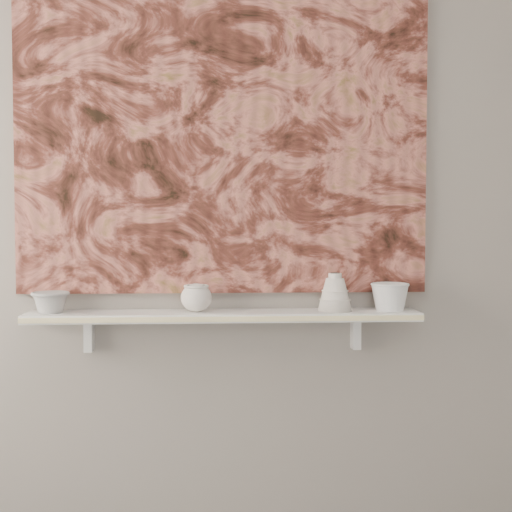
{
  "coord_description": "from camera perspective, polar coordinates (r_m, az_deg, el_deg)",
  "views": [
    {
      "loc": [
        -0.03,
        -1.03,
        1.25
      ],
      "look_at": [
        0.11,
        1.49,
        1.13
      ],
      "focal_mm": 50.0,
      "sensor_mm": 36.0,
      "label": 1
    }
  ],
  "objects": [
    {
      "name": "shelf",
      "position": [
        2.56,
        -2.58,
        -4.8
      ],
      "size": [
        1.4,
        0.18,
        0.03
      ],
      "primitive_type": "cube",
      "color": "white",
      "rests_on": "wall_back"
    },
    {
      "name": "shelf_stripe",
      "position": [
        2.47,
        -2.56,
        -5.08
      ],
      "size": [
        1.4,
        0.01,
        0.02
      ],
      "primitive_type": "cube",
      "color": "beige",
      "rests_on": "shelf"
    },
    {
      "name": "bracket_right",
      "position": [
        2.69,
        7.98,
        -6.08
      ],
      "size": [
        0.03,
        0.06,
        0.12
      ],
      "primitive_type": "cube",
      "color": "white",
      "rests_on": "wall_back"
    },
    {
      "name": "bell_vessel",
      "position": [
        2.59,
        6.33,
        -2.87
      ],
      "size": [
        0.13,
        0.13,
        0.14
      ],
      "primitive_type": null,
      "rotation": [
        0.0,
        0.0,
        0.06
      ],
      "color": "silver",
      "rests_on": "shelf"
    },
    {
      "name": "bowl_white",
      "position": [
        2.63,
        10.66,
        -3.2
      ],
      "size": [
        0.16,
        0.16,
        0.1
      ],
      "primitive_type": null,
      "rotation": [
        0.0,
        0.0,
        0.19
      ],
      "color": "white",
      "rests_on": "shelf"
    },
    {
      "name": "wall_back",
      "position": [
        2.63,
        -2.63,
        4.9
      ],
      "size": [
        3.6,
        0.0,
        3.6
      ],
      "primitive_type": "plane",
      "rotation": [
        1.57,
        0.0,
        0.0
      ],
      "color": "gray",
      "rests_on": "floor"
    },
    {
      "name": "cup_cream",
      "position": [
        2.55,
        -4.8,
        -3.34
      ],
      "size": [
        0.14,
        0.14,
        0.1
      ],
      "primitive_type": null,
      "rotation": [
        0.0,
        0.0,
        -0.29
      ],
      "color": "beige",
      "rests_on": "shelf"
    },
    {
      "name": "bracket_left",
      "position": [
        2.67,
        -13.21,
        -6.17
      ],
      "size": [
        0.03,
        0.06,
        0.12
      ],
      "primitive_type": "cube",
      "color": "white",
      "rests_on": "wall_back"
    },
    {
      "name": "house_motif",
      "position": [
        2.65,
        7.17,
        2.32
      ],
      "size": [
        0.09,
        0.0,
        0.08
      ],
      "primitive_type": "cube",
      "color": "black",
      "rests_on": "painting"
    },
    {
      "name": "painting",
      "position": [
        2.63,
        -2.63,
        9.04
      ],
      "size": [
        1.5,
        0.02,
        1.1
      ],
      "primitive_type": "cube",
      "color": "brown",
      "rests_on": "wall_back"
    },
    {
      "name": "bowl_grey",
      "position": [
        2.62,
        -16.11,
        -3.55
      ],
      "size": [
        0.14,
        0.14,
        0.08
      ],
      "primitive_type": null,
      "rotation": [
        0.0,
        0.0,
        0.07
      ],
      "color": "gray",
      "rests_on": "shelf"
    }
  ]
}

